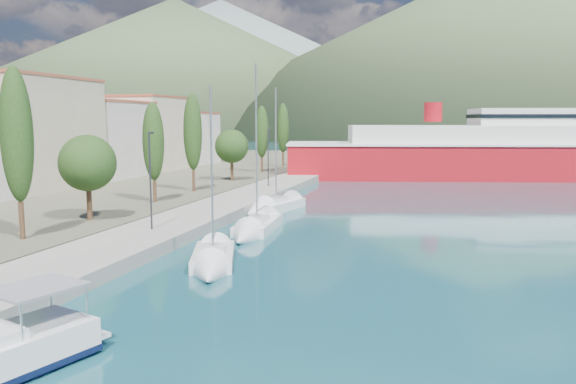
% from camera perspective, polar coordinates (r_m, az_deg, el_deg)
% --- Properties ---
extents(ground, '(1400.00, 1400.00, 0.00)m').
position_cam_1_polar(ground, '(137.07, 11.93, 3.90)').
color(ground, '#184C57').
extents(quay, '(5.00, 88.00, 0.80)m').
position_cam_1_polar(quay, '(46.59, -6.75, -1.63)').
color(quay, gray).
rests_on(quay, ground).
extents(town_buildings, '(9.20, 69.20, 11.30)m').
position_cam_1_polar(town_buildings, '(67.12, -21.71, 5.03)').
color(town_buildings, beige).
rests_on(town_buildings, land_strip).
extents(tree_row, '(3.88, 64.44, 9.92)m').
position_cam_1_polar(tree_row, '(53.46, -10.62, 4.95)').
color(tree_row, '#47301E').
rests_on(tree_row, land_strip).
extents(lamp_posts, '(0.15, 47.41, 6.06)m').
position_cam_1_polar(lamp_posts, '(36.36, -13.33, 1.59)').
color(lamp_posts, '#2D2D33').
rests_on(lamp_posts, quay).
extents(sailboat_near, '(4.33, 7.35, 10.13)m').
position_cam_1_polar(sailboat_near, '(28.81, -7.79, -7.41)').
color(sailboat_near, silver).
rests_on(sailboat_near, ground).
extents(sailboat_mid, '(2.90, 8.62, 12.19)m').
position_cam_1_polar(sailboat_mid, '(37.15, -3.80, -4.01)').
color(sailboat_mid, silver).
rests_on(sailboat_mid, ground).
extents(sailboat_far, '(4.14, 8.03, 11.28)m').
position_cam_1_polar(sailboat_far, '(46.52, -2.16, -1.70)').
color(sailboat_far, silver).
rests_on(sailboat_far, ground).
extents(ferry, '(54.12, 22.81, 10.52)m').
position_cam_1_polar(ferry, '(79.23, 19.73, 3.66)').
color(ferry, '#A71019').
rests_on(ferry, ground).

